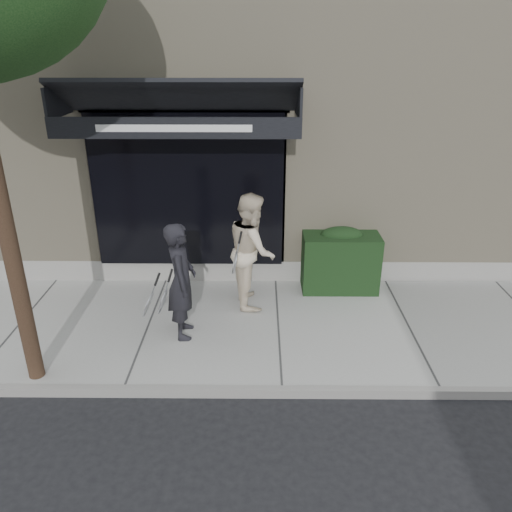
{
  "coord_description": "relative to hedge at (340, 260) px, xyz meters",
  "views": [
    {
      "loc": [
        -0.29,
        -6.63,
        4.17
      ],
      "look_at": [
        -0.35,
        0.6,
        1.0
      ],
      "focal_mm": 35.0,
      "sensor_mm": 36.0,
      "label": 1
    }
  ],
  "objects": [
    {
      "name": "sidewalk",
      "position": [
        -1.1,
        -1.25,
        -0.6
      ],
      "size": [
        20.0,
        3.0,
        0.12
      ],
      "primitive_type": "cube",
      "color": "#9E9F99",
      "rests_on": "ground"
    },
    {
      "name": "curb",
      "position": [
        -1.1,
        -2.8,
        -0.59
      ],
      "size": [
        20.0,
        0.1,
        0.14
      ],
      "primitive_type": "cube",
      "color": "gray",
      "rests_on": "ground"
    },
    {
      "name": "pedestrian_front",
      "position": [
        -2.51,
        -1.53,
        0.33
      ],
      "size": [
        0.75,
        0.89,
        1.75
      ],
      "color": "black",
      "rests_on": "sidewalk"
    },
    {
      "name": "building_facade",
      "position": [
        -1.11,
        3.71,
        2.08
      ],
      "size": [
        14.3,
        8.04,
        5.64
      ],
      "color": "tan",
      "rests_on": "ground"
    },
    {
      "name": "ground",
      "position": [
        -1.1,
        -1.25,
        -0.66
      ],
      "size": [
        80.0,
        80.0,
        0.0
      ],
      "primitive_type": "plane",
      "color": "black",
      "rests_on": "ground"
    },
    {
      "name": "hedge",
      "position": [
        0.0,
        0.0,
        0.0
      ],
      "size": [
        1.3,
        0.7,
        1.14
      ],
      "color": "black",
      "rests_on": "sidewalk"
    },
    {
      "name": "pedestrian_back",
      "position": [
        -1.51,
        -0.52,
        0.4
      ],
      "size": [
        0.83,
        1.03,
        1.87
      ],
      "color": "beige",
      "rests_on": "sidewalk"
    }
  ]
}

